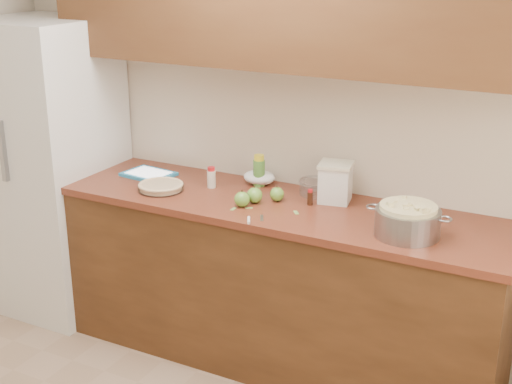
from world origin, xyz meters
The scene contains 19 objects.
room_shell centered at (0.00, 0.00, 1.30)m, with size 3.60×3.60×3.60m.
counter_run centered at (0.00, 1.48, 0.46)m, with size 2.64×0.68×0.92m.
fridge centered at (-1.44, 1.44, 0.90)m, with size 0.70×0.70×1.80m, color silver.
pie centered at (-0.57, 1.36, 0.94)m, with size 0.26×0.26×0.04m.
colander centered at (0.81, 1.36, 0.99)m, with size 0.40×0.30×0.15m.
flour_canister centered at (0.34, 1.64, 1.03)m, with size 0.20×0.20×0.21m.
tablet centered at (-0.79, 1.54, 0.93)m, with size 0.30×0.24×0.02m.
paring_knife centered at (0.08, 1.19, 0.93)m, with size 0.09×0.15×0.01m.
lemon_bottle centered at (-0.13, 1.68, 1.01)m, with size 0.07×0.07×0.18m.
cinnamon_shaker centered at (-0.35, 1.53, 0.98)m, with size 0.05×0.05×0.12m.
vanilla_bottle centered at (0.25, 1.53, 0.96)m, with size 0.03×0.03×0.08m.
mixing_bowl centered at (0.22, 1.70, 0.96)m, with size 0.21×0.21×0.08m.
paper_towel centered at (-0.14, 1.71, 0.96)m, with size 0.18×0.15×0.08m, color white.
apple_left centered at (-0.02, 1.42, 0.96)m, with size 0.08×0.08×0.09m.
apple_center centered at (0.07, 1.50, 0.96)m, with size 0.07×0.07×0.09m.
apple_front centered at (-0.05, 1.34, 0.96)m, with size 0.08×0.08×0.09m.
peel_a centered at (-0.01, 1.34, 0.92)m, with size 0.04×0.01×0.00m, color #84AF55.
peel_b centered at (0.23, 1.39, 0.92)m, with size 0.05×0.02×0.00m, color #84AF55.
peel_c centered at (-0.07, 1.29, 0.92)m, with size 0.04×0.02×0.00m, color #84AF55.
Camera 1 is at (1.61, -1.68, 2.21)m, focal length 50.00 mm.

